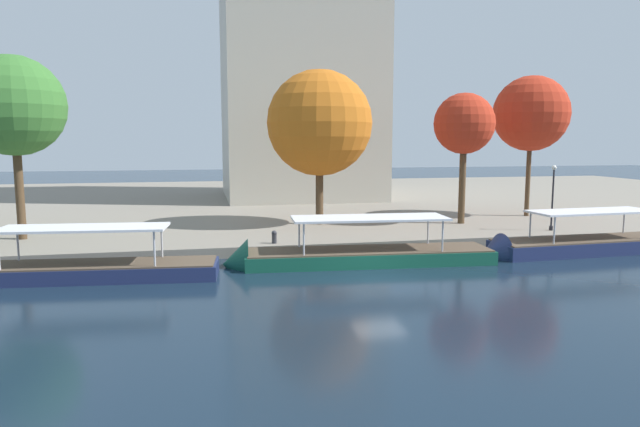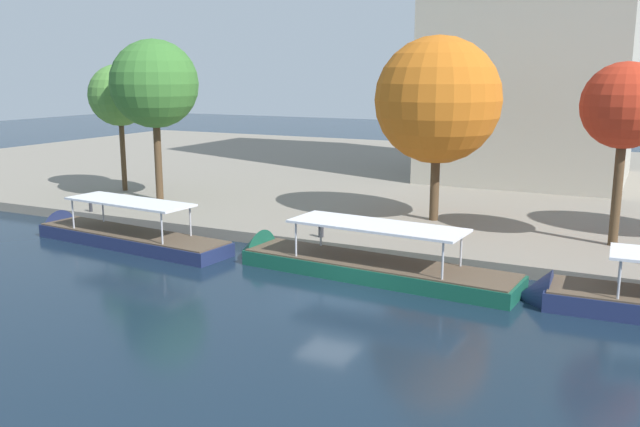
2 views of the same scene
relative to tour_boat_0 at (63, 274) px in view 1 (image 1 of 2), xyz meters
The scene contains 12 objects.
ground_plane 15.82m from the tour_boat_0, 12.71° to the right, with size 220.00×220.00×0.00m, color #142333.
dock_promenade 34.54m from the tour_boat_0, 63.48° to the left, with size 120.00×55.00×0.65m, color gray.
tour_boat_0 is the anchor object (origin of this frame).
tour_boat_1 14.86m from the tour_boat_0, ahead, with size 15.35×4.04×3.85m.
tour_boat_2 29.44m from the tour_boat_0, ahead, with size 14.02×3.44×3.79m.
mooring_bollard_1 12.01m from the tour_boat_0, 20.94° to the left, with size 0.33×0.33×0.80m.
lamp_post 31.42m from the tour_boat_0, ahead, with size 0.32×0.32×4.56m.
tree_0 13.46m from the tour_boat_0, 116.02° to the left, with size 6.24×6.24×11.52m.
tree_1 36.71m from the tour_boat_0, 20.63° to the left, with size 6.13×6.13×11.50m.
tree_2 29.03m from the tour_boat_0, 20.51° to the left, with size 4.53×4.53×9.78m.
tree_4 21.32m from the tour_boat_0, 36.69° to the left, with size 7.81×7.81×11.44m.
office_tower 41.44m from the tour_boat_0, 61.71° to the left, with size 16.22×16.50×37.66m.
Camera 1 is at (-8.52, -26.05, 6.94)m, focal length 31.60 mm.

